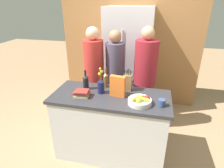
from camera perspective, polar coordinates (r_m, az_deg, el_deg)
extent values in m
plane|color=#A37F5B|center=(2.85, -0.39, -19.74)|extent=(14.00, 14.00, 0.00)
cube|color=silver|center=(2.57, -0.41, -12.83)|extent=(1.41, 0.62, 0.86)
cube|color=#2D2D33|center=(2.32, -0.45, -3.95)|extent=(1.47, 0.65, 0.04)
cube|color=#9E6B3D|center=(3.73, 5.54, 13.69)|extent=(2.67, 0.12, 2.60)
cube|color=#B7B7BC|center=(3.46, 4.86, 6.81)|extent=(0.82, 0.60, 1.89)
cylinder|color=#B7B7BC|center=(3.15, 2.96, 6.86)|extent=(0.02, 0.02, 1.04)
cylinder|color=silver|center=(2.15, 8.45, -5.37)|extent=(0.27, 0.27, 0.05)
torus|color=silver|center=(2.13, 8.49, -4.73)|extent=(0.27, 0.27, 0.02)
sphere|color=red|center=(2.18, 8.09, -4.16)|extent=(0.07, 0.07, 0.07)
sphere|color=red|center=(2.16, 10.57, -4.19)|extent=(0.06, 0.06, 0.06)
sphere|color=red|center=(2.10, 7.11, -5.03)|extent=(0.07, 0.07, 0.07)
sphere|color=#99B233|center=(2.12, 8.52, -4.70)|extent=(0.08, 0.08, 0.08)
sphere|color=#99B233|center=(2.08, 8.08, -5.07)|extent=(0.07, 0.07, 0.07)
cylinder|color=yellow|center=(2.11, 8.99, -4.52)|extent=(0.15, 0.04, 0.03)
cylinder|color=yellow|center=(2.11, 8.04, -4.04)|extent=(0.13, 0.13, 0.03)
cube|color=olive|center=(2.42, 4.76, 0.47)|extent=(0.11, 0.09, 0.21)
cylinder|color=black|center=(2.36, 3.92, 3.35)|extent=(0.01, 0.01, 0.07)
cylinder|color=black|center=(2.38, 4.61, 3.50)|extent=(0.01, 0.01, 0.07)
cylinder|color=black|center=(2.35, 5.14, 3.55)|extent=(0.01, 0.01, 0.09)
cylinder|color=black|center=(2.36, 5.75, 3.28)|extent=(0.01, 0.01, 0.07)
cylinder|color=#191E4C|center=(2.35, -3.36, -1.04)|extent=(0.09, 0.09, 0.15)
cylinder|color=#477538|center=(2.29, -3.23, 2.21)|extent=(0.01, 0.02, 0.13)
sphere|color=gold|center=(2.26, -3.13, 3.79)|extent=(0.04, 0.04, 0.04)
cylinder|color=#477538|center=(2.29, -3.41, 2.29)|extent=(0.01, 0.01, 0.14)
sphere|color=gold|center=(2.27, -3.43, 3.94)|extent=(0.03, 0.03, 0.03)
cylinder|color=#477538|center=(2.30, -3.65, 1.86)|extent=(0.01, 0.02, 0.10)
sphere|color=gold|center=(2.28, -3.81, 3.06)|extent=(0.04, 0.04, 0.04)
cylinder|color=#477538|center=(2.28, -3.53, 2.63)|extent=(0.03, 0.01, 0.18)
sphere|color=gold|center=(2.24, -3.64, 4.68)|extent=(0.03, 0.03, 0.03)
cube|color=orange|center=(2.24, 1.73, -0.71)|extent=(0.19, 0.09, 0.26)
cylinder|color=#334770|center=(2.15, 14.88, -5.54)|extent=(0.08, 0.08, 0.08)
torus|color=#334770|center=(2.18, 15.64, -5.11)|extent=(0.05, 0.05, 0.06)
cube|color=#B7A88E|center=(2.31, -9.30, -3.56)|extent=(0.19, 0.14, 0.02)
cube|color=#99844C|center=(2.31, -9.22, -2.95)|extent=(0.20, 0.14, 0.02)
cube|color=maroon|center=(2.30, -9.27, -2.56)|extent=(0.20, 0.13, 0.02)
cube|color=maroon|center=(2.29, -9.19, -2.19)|extent=(0.17, 0.16, 0.02)
cylinder|color=black|center=(2.47, -7.98, 0.23)|extent=(0.07, 0.07, 0.16)
cone|color=black|center=(2.43, -8.11, 2.34)|extent=(0.07, 0.07, 0.03)
cylinder|color=black|center=(2.42, -8.18, 3.44)|extent=(0.03, 0.03, 0.07)
cylinder|color=brown|center=(2.51, -1.89, 0.88)|extent=(0.07, 0.07, 0.17)
cone|color=brown|center=(2.47, -1.92, 3.00)|extent=(0.07, 0.07, 0.03)
cylinder|color=brown|center=(2.45, -1.94, 4.11)|extent=(0.02, 0.02, 0.07)
cube|color=#383842|center=(3.16, -5.07, -5.92)|extent=(0.28, 0.23, 0.79)
cylinder|color=red|center=(2.86, -5.60, 6.71)|extent=(0.30, 0.30, 0.66)
sphere|color=#DBAD89|center=(2.77, -5.97, 15.12)|extent=(0.19, 0.19, 0.19)
cube|color=#383842|center=(3.16, 0.85, -6.06)|extent=(0.26, 0.22, 0.77)
cylinder|color=#4C4256|center=(2.87, 0.93, 6.17)|extent=(0.28, 0.28, 0.64)
sphere|color=#996B4C|center=(2.77, 0.99, 14.32)|extent=(0.19, 0.19, 0.19)
cube|color=#383842|center=(3.14, 9.28, -6.30)|extent=(0.31, 0.25, 0.80)
cylinder|color=maroon|center=(2.84, 10.27, 6.48)|extent=(0.34, 0.34, 0.66)
sphere|color=tan|center=(2.74, 10.95, 15.01)|extent=(0.19, 0.19, 0.19)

